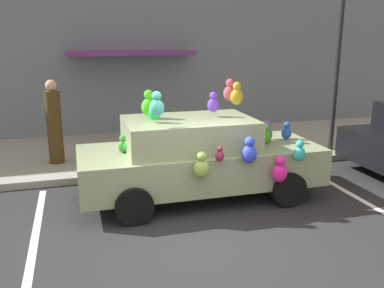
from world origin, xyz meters
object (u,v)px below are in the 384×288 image
at_px(street_lamp_post, 339,50).
at_px(pedestrian_near_shopfront, 54,124).
at_px(teddy_bear_on_sidewalk, 161,148).
at_px(plush_covered_car, 198,157).

xyz_separation_m(street_lamp_post, pedestrian_near_shopfront, (-6.80, 0.74, -1.63)).
bearing_deg(teddy_bear_on_sidewalk, pedestrian_near_shopfront, 166.64).
bearing_deg(street_lamp_post, plush_covered_car, -155.93).
relative_size(street_lamp_post, pedestrian_near_shopfront, 2.17).
bearing_deg(teddy_bear_on_sidewalk, plush_covered_car, -81.58).
relative_size(teddy_bear_on_sidewalk, pedestrian_near_shopfront, 0.35).
xyz_separation_m(plush_covered_car, teddy_bear_on_sidewalk, (-0.30, 2.03, -0.35)).
bearing_deg(street_lamp_post, pedestrian_near_shopfront, 173.80).
xyz_separation_m(plush_covered_car, pedestrian_near_shopfront, (-2.66, 2.59, 0.25)).
bearing_deg(pedestrian_near_shopfront, street_lamp_post, -6.20).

